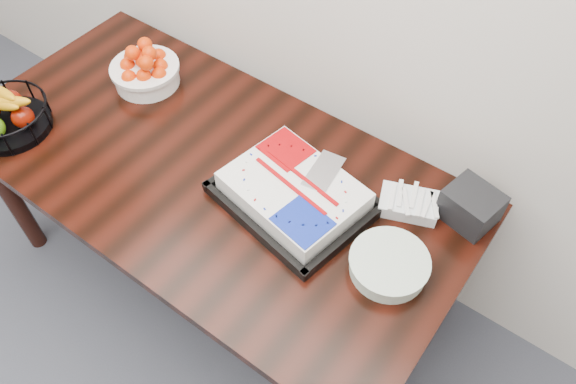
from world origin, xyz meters
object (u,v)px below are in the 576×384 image
Objects in this scene: table at (210,181)px; fruit_basket at (6,115)px; napkin_box at (471,206)px; tangerine_bowl at (145,68)px; plate_stack at (389,265)px; cake_tray at (294,193)px.

fruit_basket is (-0.67, -0.28, 0.15)m from table.
fruit_basket reaches higher than napkin_box.
tangerine_bowl reaches higher than fruit_basket.
fruit_basket is 1.59m from napkin_box.
napkin_box reaches higher than plate_stack.
cake_tray reaches higher than plate_stack.
plate_stack is at bearing -6.53° from cake_tray.
cake_tray is 2.22× the size of plate_stack.
fruit_basket is at bearing -161.98° from cake_tray.
tangerine_bowl reaches higher than napkin_box.
table is at bearing -179.63° from plate_stack.
napkin_box is (1.26, 0.13, -0.01)m from tangerine_bowl.
napkin_box is (0.10, 0.31, 0.03)m from plate_stack.
fruit_basket is at bearing -114.62° from tangerine_bowl.
table is 0.71m from plate_stack.
fruit_basket is 1.26× the size of plate_stack.
table is 11.30× the size of napkin_box.
napkin_box is at bearing 29.84° from cake_tray.
table is at bearing 22.48° from fruit_basket.
tangerine_bowl is at bearing 171.24° from plate_stack.
napkin_box reaches higher than table.
tangerine_bowl reaches higher than table.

